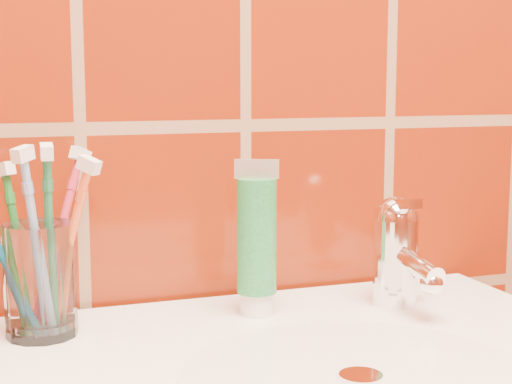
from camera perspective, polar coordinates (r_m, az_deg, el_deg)
name	(u,v)px	position (r m, az deg, el deg)	size (l,w,h in m)	color
glass_tumbler	(40,280)	(0.78, -15.41, -6.18)	(0.07, 0.07, 0.11)	white
toothpaste_tube	(257,243)	(0.81, 0.05, -3.71)	(0.05, 0.04, 0.16)	white
faucet	(398,248)	(0.86, 10.27, -4.04)	(0.05, 0.11, 0.12)	white
toothbrush_0	(58,239)	(0.80, -14.18, -3.36)	(0.08, 0.07, 0.18)	#AF253E
toothbrush_1	(68,248)	(0.76, -13.50, -4.00)	(0.06, 0.06, 0.18)	#EC5B29
toothbrush_2	(20,250)	(0.78, -16.82, -4.09)	(0.04, 0.06, 0.17)	#1C6926
toothbrush_3	(1,253)	(0.76, -18.08, -4.25)	(0.09, 0.03, 0.18)	navy
toothbrush_4	(37,245)	(0.75, -15.65, -3.76)	(0.04, 0.04, 0.19)	#7CA9DE
toothbrush_5	(49,243)	(0.76, -14.79, -3.60)	(0.02, 0.05, 0.19)	#1C6A3E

